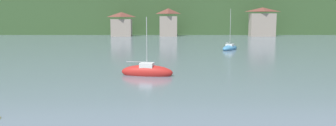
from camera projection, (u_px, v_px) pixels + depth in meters
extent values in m
cube|color=#38562D|center=(167.00, 0.00, 111.96)|extent=(352.00, 40.63, 21.37)
ellipsoid|color=#38562D|center=(296.00, 10.00, 122.62)|extent=(246.40, 28.44, 41.48)
cube|color=gray|center=(120.00, 28.00, 86.75)|extent=(5.10, 3.58, 4.36)
pyramid|color=brown|center=(120.00, 15.00, 86.31)|extent=(5.35, 3.76, 1.25)
cube|color=gray|center=(167.00, 26.00, 86.96)|extent=(4.41, 4.02, 5.10)
pyramid|color=brown|center=(167.00, 11.00, 86.45)|extent=(4.63, 4.22, 1.41)
cube|color=gray|center=(261.00, 25.00, 86.53)|extent=(6.25, 3.06, 5.78)
pyramid|color=brown|center=(261.00, 10.00, 86.01)|extent=(6.56, 3.21, 1.07)
ellipsoid|color=teal|center=(229.00, 48.00, 50.15)|extent=(3.51, 4.54, 0.95)
cylinder|color=#B7B7BC|center=(229.00, 28.00, 49.75)|extent=(0.05, 0.05, 5.50)
cylinder|color=#ADADB2|center=(227.00, 42.00, 49.32)|extent=(0.89, 1.45, 0.05)
cube|color=silver|center=(229.00, 45.00, 50.09)|extent=(1.41, 1.40, 0.38)
ellipsoid|color=red|center=(146.00, 72.00, 27.71)|extent=(4.47, 2.06, 1.19)
cylinder|color=#B7B7BC|center=(146.00, 43.00, 27.39)|extent=(0.05, 0.05, 4.16)
cylinder|color=#ADADB2|center=(136.00, 62.00, 27.76)|extent=(1.70, 0.38, 0.05)
cube|color=silver|center=(146.00, 65.00, 27.63)|extent=(1.24, 1.11, 0.45)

